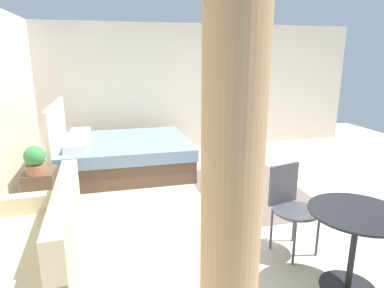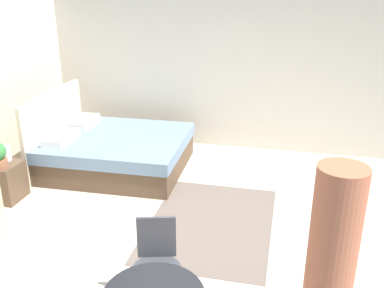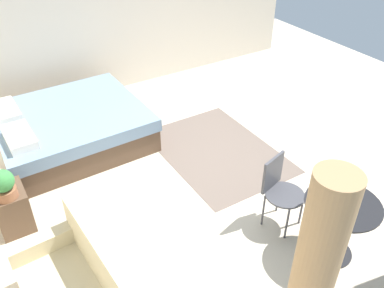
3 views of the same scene
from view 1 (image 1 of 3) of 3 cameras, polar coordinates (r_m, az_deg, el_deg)
ground_plane at (r=4.70m, az=10.37°, el=-9.10°), size 8.83×9.61×0.02m
wall_right at (r=7.10m, az=1.53°, el=9.75°), size 0.12×6.61×2.52m
area_rug at (r=4.92m, az=9.90°, el=-7.79°), size 2.05×1.47×0.01m
bed at (r=5.68m, az=-12.13°, el=-1.71°), size 1.84×2.14×1.18m
couch at (r=3.08m, az=-24.96°, el=-17.55°), size 1.61×0.82×0.87m
nightstand at (r=4.58m, az=-24.32°, el=-7.24°), size 0.44×0.35×0.51m
potted_plant at (r=4.36m, az=-25.26°, el=-2.47°), size 0.25×0.25×0.34m
vase at (r=4.59m, az=-25.02°, el=-2.54°), size 0.13×0.13×0.20m
balcony_table at (r=3.03m, az=26.07°, el=-13.85°), size 0.75×0.75×0.70m
cafe_chair_near_window at (r=3.42m, az=16.39°, el=-9.22°), size 0.54×0.54×0.85m
curtain_right at (r=1.57m, az=6.56°, el=-15.76°), size 0.27×0.27×2.14m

